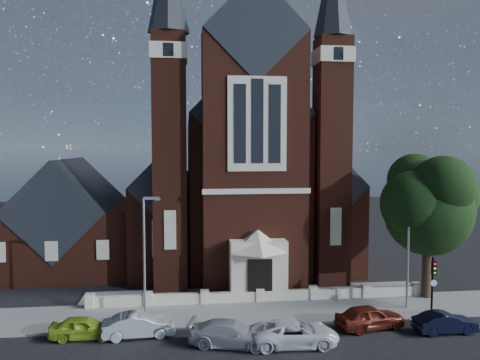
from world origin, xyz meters
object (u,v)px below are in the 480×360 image
Objects in this scene: car_silver_a at (139,325)px; street_tree at (432,206)px; street_lamp_right at (410,244)px; car_silver_b at (231,334)px; car_dark_red at (370,317)px; car_lime_van at (83,328)px; street_lamp_left at (146,250)px; traffic_signal at (433,278)px; car_white_suv at (295,333)px; car_navy at (445,323)px; church at (236,176)px; parish_hall at (70,226)px.

street_tree is at bearing -83.48° from car_silver_a.
street_lamp_right is 14.23m from car_silver_b.
car_silver_a is 14.17m from car_dark_red.
car_lime_van is (-21.45, -2.62, -3.95)m from street_lamp_right.
street_lamp_left reaches higher than traffic_signal.
car_lime_van is at bearing 77.57° from car_dark_red.
car_lime_van is at bearing 80.74° from car_white_suv.
car_silver_a is at bearing 86.12° from car_silver_b.
car_navy is (-2.25, -5.97, -6.33)m from street_tree.
church is at bearing -26.17° from car_silver_a.
church reaches higher than car_silver_a.
parish_hall is 2.81× the size of car_dark_red.
car_white_suv is at bearing 98.95° from car_dark_red.
car_silver_a is 5.68m from car_silver_b.
traffic_signal is 1.04× the size of car_lime_van.
car_dark_red is (22.03, -17.12, -3.27)m from parish_hall.
church is 8.72× the size of traffic_signal.
car_silver_a is 18.55m from car_navy.
car_lime_van is at bearing 92.35° from car_silver_b.
parish_hall reaches higher than car_silver_b.
street_tree reaches higher than car_navy.
car_silver_b is (-12.88, -4.64, -3.90)m from street_lamp_right.
street_tree is 1.32× the size of street_lamp_left.
street_tree reaches higher than traffic_signal.
street_lamp_left is at bearing 175.24° from traffic_signal.
church is 26.51m from car_navy.
parish_hall is at bearing 43.29° from car_white_suv.
car_dark_red is at bearing -68.53° from car_white_suv.
car_white_suv reaches higher than car_lime_van.
car_white_suv is at bearing -151.72° from street_lamp_right.
car_silver_b and car_white_suv have the same top height.
street_tree is 17.78m from car_silver_b.
street_lamp_left is at bearing 62.01° from car_white_suv.
street_lamp_left reaches higher than car_dark_red.
parish_hall is 29.62m from street_lamp_right.
car_silver_a is at bearing -94.71° from street_lamp_left.
parish_hall is 31.27m from street_tree.
street_tree reaches higher than car_silver_b.
parish_hall is at bearing 120.02° from street_lamp_left.
church is 8.23× the size of car_silver_a.
car_dark_red is at bearing -142.46° from street_lamp_right.
traffic_signal is 0.92× the size of car_dark_red.
church is at bearing 67.34° from street_lamp_left.
street_lamp_left is 1.00× the size of street_lamp_right.
church is 25.51m from car_lime_van.
church reaches higher than car_silver_b.
parish_hall is at bearing 41.38° from car_dark_red.
street_tree reaches higher than car_dark_red.
church is 6.91× the size of car_white_suv.
car_silver_b is (5.35, -1.90, 0.00)m from car_silver_a.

